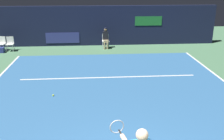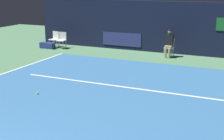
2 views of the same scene
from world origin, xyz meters
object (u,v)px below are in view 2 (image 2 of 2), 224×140
(courtside_chair_far, at_px, (62,39))
(equipment_bag, at_px, (47,46))
(line_judge_on_chair, at_px, (169,43))
(tennis_ball, at_px, (37,93))
(courtside_chair_near, at_px, (55,38))

(courtside_chair_far, distance_m, equipment_bag, 0.86)
(line_judge_on_chair, height_order, tennis_ball, line_judge_on_chair)
(line_judge_on_chair, bearing_deg, courtside_chair_near, -178.95)
(courtside_chair_near, relative_size, courtside_chair_far, 1.00)
(tennis_ball, bearing_deg, courtside_chair_far, 116.92)
(line_judge_on_chair, distance_m, courtside_chair_near, 6.45)
(courtside_chair_far, relative_size, equipment_bag, 1.05)
(equipment_bag, bearing_deg, tennis_ball, -56.76)
(courtside_chair_near, bearing_deg, courtside_chair_far, -10.37)
(line_judge_on_chair, bearing_deg, equipment_bag, -174.95)
(courtside_chair_far, xyz_separation_m, equipment_bag, (-0.70, -0.37, -0.34))
(line_judge_on_chair, height_order, courtside_chair_near, line_judge_on_chair)
(courtside_chair_far, bearing_deg, line_judge_on_chair, 2.09)
(courtside_chair_near, bearing_deg, equipment_bag, -109.94)
(line_judge_on_chair, distance_m, equipment_bag, 6.66)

